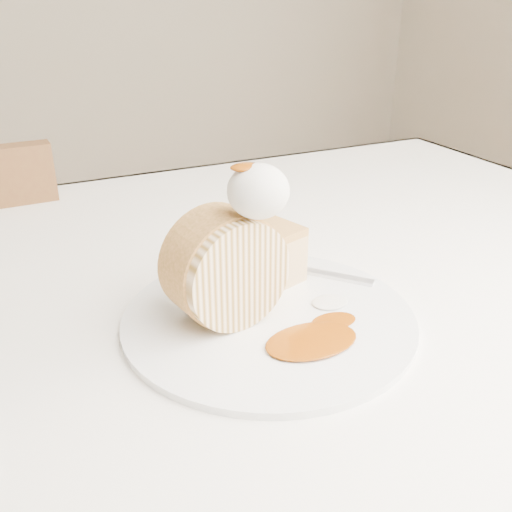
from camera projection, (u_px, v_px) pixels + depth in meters
name	position (u px, v px, depth m)	size (l,w,h in m)	color
table	(211.00, 337.00, 0.74)	(1.40, 0.90, 0.75)	white
plate	(269.00, 318.00, 0.60)	(0.31, 0.31, 0.01)	white
roulade_slice	(226.00, 268.00, 0.57)	(0.11, 0.11, 0.06)	beige
cake_chunk	(268.00, 258.00, 0.66)	(0.07, 0.06, 0.06)	tan
whipped_cream	(258.00, 191.00, 0.53)	(0.06, 0.06, 0.05)	silver
caramel_drizzle	(246.00, 160.00, 0.52)	(0.03, 0.02, 0.01)	#873B05
caramel_pool	(311.00, 341.00, 0.55)	(0.10, 0.06, 0.00)	#873B05
fork	(320.00, 273.00, 0.68)	(0.03, 0.18, 0.00)	silver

